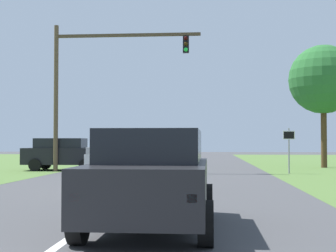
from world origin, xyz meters
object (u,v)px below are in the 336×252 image
Objects in this scene: traffic_light at (93,74)px; oak_tree_right at (323,80)px; red_suv_near at (153,176)px; pickup_truck_lead at (131,162)px; keep_moving_sign at (289,144)px; crossing_suv_far at (64,153)px.

oak_tree_right is (13.36, 5.03, 0.19)m from traffic_light.
pickup_truck_lead is at bearing 102.29° from red_suv_near.
traffic_light is (-5.11, 17.00, 4.30)m from red_suv_near.
keep_moving_sign is (5.15, 16.16, 0.50)m from red_suv_near.
oak_tree_right is 16.41m from crossing_suv_far.
red_suv_near is 6.85m from pickup_truck_lead.
pickup_truck_lead is 1.07× the size of crossing_suv_far.
red_suv_near is 23.95m from oak_tree_right.
traffic_light is 3.48× the size of keep_moving_sign.
traffic_light is at bearing 109.50° from pickup_truck_lead.
oak_tree_right is (8.25, 22.03, 4.49)m from red_suv_near.
crossing_suv_far is at bearing -165.48° from oak_tree_right.
oak_tree_right is at bearing 14.52° from crossing_suv_far.
crossing_suv_far is (-5.57, 11.38, -0.01)m from pickup_truck_lead.
keep_moving_sign reaches higher than crossing_suv_far.
traffic_light reaches higher than pickup_truck_lead.
crossing_suv_far is (-15.27, -3.95, -4.52)m from oak_tree_right.
red_suv_near is at bearing -68.76° from crossing_suv_far.
pickup_truck_lead is 18.70m from oak_tree_right.
pickup_truck_lead is 11.55m from keep_moving_sign.
traffic_light reaches higher than oak_tree_right.
crossing_suv_far is at bearing 111.24° from red_suv_near.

